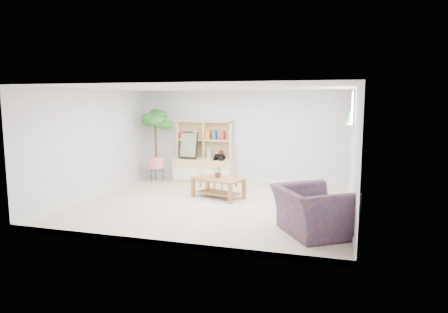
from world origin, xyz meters
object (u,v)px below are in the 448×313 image
(floor_tree, at_px, (156,146))
(armchair, at_px, (312,208))
(storage_unit, at_px, (204,152))
(coffee_table, at_px, (218,188))

(floor_tree, bearing_deg, armchair, -36.59)
(floor_tree, bearing_deg, storage_unit, 15.87)
(floor_tree, height_order, armchair, floor_tree)
(storage_unit, height_order, floor_tree, floor_tree)
(storage_unit, distance_m, armchair, 4.68)
(storage_unit, distance_m, coffee_table, 1.95)
(coffee_table, bearing_deg, floor_tree, 168.86)
(storage_unit, relative_size, coffee_table, 1.48)
(storage_unit, height_order, coffee_table, storage_unit)
(coffee_table, xyz_separation_m, armchair, (2.16, -1.90, 0.21))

